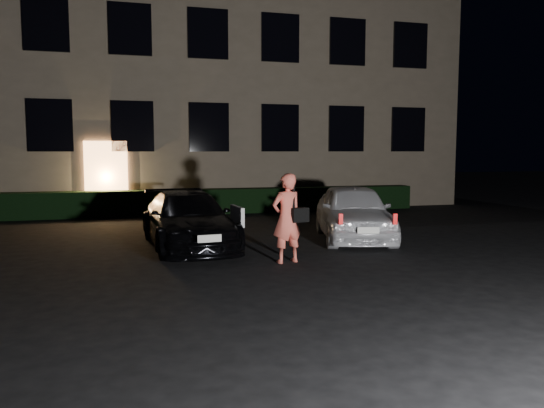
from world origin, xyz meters
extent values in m
plane|color=black|center=(0.00, 0.00, 0.00)|extent=(80.00, 80.00, 0.00)
cube|color=#756653|center=(0.00, 15.00, 6.00)|extent=(20.00, 8.00, 12.00)
cube|color=#FBA55D|center=(-3.50, 10.94, 1.25)|extent=(1.40, 0.10, 2.50)
cube|color=black|center=(-5.20, 10.94, 3.00)|extent=(1.40, 0.10, 1.70)
cube|color=black|center=(-2.60, 10.94, 3.00)|extent=(1.40, 0.10, 1.70)
cube|color=black|center=(0.00, 10.94, 3.00)|extent=(1.40, 0.10, 1.70)
cube|color=black|center=(2.60, 10.94, 3.00)|extent=(1.40, 0.10, 1.70)
cube|color=black|center=(5.20, 10.94, 3.00)|extent=(1.40, 0.10, 1.70)
cube|color=black|center=(7.80, 10.94, 3.00)|extent=(1.40, 0.10, 1.70)
cube|color=black|center=(-5.20, 10.94, 6.20)|extent=(1.40, 0.10, 1.70)
cube|color=black|center=(-2.60, 10.94, 6.20)|extent=(1.40, 0.10, 1.70)
cube|color=black|center=(0.00, 10.94, 6.20)|extent=(1.40, 0.10, 1.70)
cube|color=black|center=(2.60, 10.94, 6.20)|extent=(1.40, 0.10, 1.70)
cube|color=black|center=(5.20, 10.94, 6.20)|extent=(1.40, 0.10, 1.70)
cube|color=black|center=(7.80, 10.94, 6.20)|extent=(1.40, 0.10, 1.70)
cube|color=black|center=(0.00, 10.50, 0.42)|extent=(15.00, 0.70, 0.85)
imported|color=black|center=(-1.52, 4.19, 0.62)|extent=(2.03, 4.38, 1.24)
cube|color=white|center=(-0.53, 3.47, 0.77)|extent=(0.14, 0.89, 0.41)
cube|color=silver|center=(-1.37, 1.98, 0.54)|extent=(0.45, 0.07, 0.14)
imported|color=white|center=(2.52, 4.18, 0.68)|extent=(2.59, 4.29, 1.37)
cube|color=red|center=(1.47, 2.47, 0.75)|extent=(0.09, 0.07, 0.23)
cube|color=red|center=(2.58, 2.18, 0.75)|extent=(0.09, 0.07, 0.23)
cube|color=silver|center=(2.01, 2.28, 0.52)|extent=(0.45, 0.16, 0.13)
imported|color=#FF6B57|center=(0.14, 1.99, 0.87)|extent=(0.72, 0.56, 1.74)
cube|color=black|center=(0.38, 1.93, 0.93)|extent=(0.38, 0.24, 0.28)
cube|color=black|center=(0.26, 1.94, 1.33)|extent=(0.05, 0.07, 0.54)
camera|label=1|loc=(-2.81, -7.74, 2.16)|focal=35.00mm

